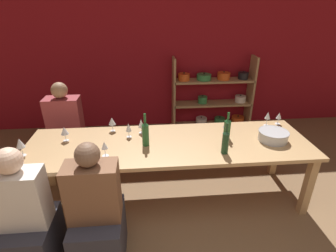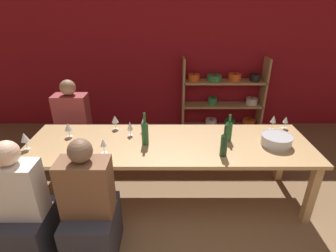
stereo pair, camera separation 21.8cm
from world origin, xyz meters
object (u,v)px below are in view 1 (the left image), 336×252
object	(u,v)px
dining_table	(169,148)
person_far_a	(68,137)
wine_bottle_dark	(227,128)
wine_glass_white_c	(268,116)
wine_bottle_green	(225,141)
wine_glass_white_b	(64,131)
wine_glass_empty_c	(129,128)
wine_bottle_amber	(145,133)
person_near_a	(29,227)
wine_glass_red_b	(141,124)
wine_glass_empty_d	(104,146)
wine_glass_empty_b	(20,143)
wine_glass_red_a	(112,121)
wine_glass_empty_a	(226,125)
wine_glass_white_a	(279,116)
shelf_unit	(214,99)
mixing_bowl	(273,135)
person_near_b	(98,222)

from	to	relation	value
dining_table	person_far_a	distance (m)	1.57
wine_bottle_dark	wine_glass_white_c	world-z (taller)	wine_bottle_dark
wine_bottle_green	wine_glass_white_b	bearing A→B (deg)	166.34
wine_glass_empty_c	wine_bottle_amber	bearing A→B (deg)	-47.26
person_near_a	wine_bottle_dark	bearing A→B (deg)	23.68
wine_glass_red_b	wine_glass_empty_d	distance (m)	0.59
wine_glass_empty_b	person_far_a	bearing A→B (deg)	81.64
dining_table	wine_bottle_dark	xyz separation A→B (m)	(0.64, 0.05, 0.20)
wine_glass_red_a	wine_glass_white_c	distance (m)	1.85
wine_glass_empty_a	wine_glass_white_a	bearing A→B (deg)	15.53
shelf_unit	wine_glass_white_c	size ratio (longest dim) A/B	7.98
wine_glass_empty_d	person_near_a	distance (m)	0.91
mixing_bowl	person_near_b	bearing A→B (deg)	-158.60
shelf_unit	wine_glass_empty_c	xyz separation A→B (m)	(-1.43, -1.76, 0.33)
wine_glass_empty_c	wine_glass_empty_d	distance (m)	0.44
wine_bottle_dark	wine_glass_white_a	world-z (taller)	wine_bottle_dark
wine_glass_empty_d	person_near_b	world-z (taller)	person_near_b
wine_glass_empty_d	person_far_a	xyz separation A→B (m)	(-0.67, 1.04, -0.43)
wine_glass_red_b	wine_glass_white_c	distance (m)	1.52
wine_bottle_green	person_far_a	xyz separation A→B (m)	(-1.85, 1.08, -0.44)
wine_bottle_green	person_near_b	distance (m)	1.38
person_near_a	person_near_b	xyz separation A→B (m)	(0.55, 0.02, -0.00)
wine_bottle_green	person_near_a	bearing A→B (deg)	-163.84
wine_bottle_green	wine_glass_white_b	world-z (taller)	wine_bottle_green
mixing_bowl	person_near_a	size ratio (longest dim) A/B	0.27
person_near_b	wine_glass_white_c	bearing A→B (deg)	29.56
wine_glass_white_c	person_near_a	distance (m)	2.72
wine_glass_white_b	wine_glass_red_b	xyz separation A→B (m)	(0.82, 0.12, -0.00)
wine_glass_white_b	wine_glass_empty_d	world-z (taller)	wine_glass_white_b
wine_bottle_green	wine_glass_red_a	world-z (taller)	wine_bottle_green
person_far_a	person_near_b	bearing A→B (deg)	112.04
person_near_b	shelf_unit	bearing A→B (deg)	58.03
wine_bottle_green	wine_bottle_amber	size ratio (longest dim) A/B	0.92
shelf_unit	mixing_bowl	xyz separation A→B (m)	(0.14, -1.97, 0.27)
wine_glass_empty_c	wine_glass_empty_d	bearing A→B (deg)	-118.98
wine_glass_empty_a	wine_glass_red_b	world-z (taller)	wine_glass_red_b
shelf_unit	wine_bottle_amber	bearing A→B (deg)	-122.44
wine_glass_white_b	wine_glass_empty_d	xyz separation A→B (m)	(0.47, -0.35, -0.00)
person_far_a	wine_glass_white_a	bearing A→B (deg)	170.13
wine_glass_white_c	wine_glass_empty_b	bearing A→B (deg)	-170.31
mixing_bowl	wine_glass_white_c	bearing A→B (deg)	76.20
wine_bottle_dark	shelf_unit	bearing A→B (deg)	79.33
dining_table	person_far_a	size ratio (longest dim) A/B	2.51
wine_bottle_amber	wine_glass_empty_b	size ratio (longest dim) A/B	1.90
dining_table	wine_glass_white_b	distance (m)	1.13
wine_glass_white_a	mixing_bowl	bearing A→B (deg)	-122.08
wine_bottle_green	wine_glass_red_b	size ratio (longest dim) A/B	1.92
dining_table	wine_glass_white_c	distance (m)	1.28
wine_bottle_dark	person_near_b	bearing A→B (deg)	-148.63
shelf_unit	wine_bottle_dark	xyz separation A→B (m)	(-0.35, -1.87, 0.34)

